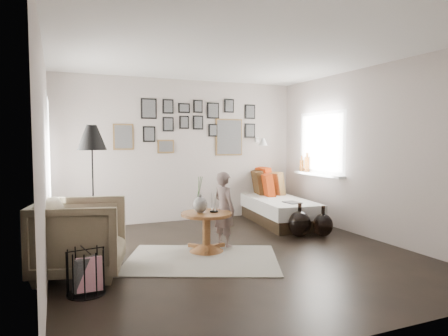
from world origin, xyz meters
name	(u,v)px	position (x,y,z in m)	size (l,w,h in m)	color
ground	(235,254)	(0.00, 0.00, 0.00)	(4.80, 4.80, 0.00)	black
wall_back	(181,151)	(0.00, 2.40, 1.30)	(4.50, 4.50, 0.00)	#AB9E95
wall_front	(371,166)	(0.00, -2.40, 1.30)	(4.50, 4.50, 0.00)	#AB9E95
wall_left	(45,158)	(-2.25, 0.00, 1.30)	(4.80, 4.80, 0.00)	#AB9E95
wall_right	(371,153)	(2.25, 0.00, 1.30)	(4.80, 4.80, 0.00)	#AB9E95
ceiling	(236,53)	(0.00, 0.00, 2.60)	(4.80, 4.80, 0.00)	white
door_left	(49,173)	(-2.23, 1.20, 1.05)	(0.00, 2.14, 2.14)	white
window_right	(314,171)	(2.18, 1.34, 0.93)	(0.15, 1.32, 1.30)	white
gallery_wall	(196,127)	(0.29, 2.38, 1.74)	(2.74, 0.03, 1.08)	brown
wall_sconce	(263,142)	(1.55, 2.13, 1.46)	(0.18, 0.36, 0.16)	white
rug	(202,259)	(-0.49, -0.07, 0.01)	(1.86, 1.31, 0.01)	silver
pedestal_table	(206,234)	(-0.31, 0.25, 0.25)	(0.68, 0.68, 0.53)	brown
vase	(200,202)	(-0.39, 0.27, 0.68)	(0.19, 0.19, 0.48)	black
candles	(214,203)	(-0.20, 0.25, 0.65)	(0.12, 0.12, 0.25)	black
daybed	(275,206)	(1.54, 1.61, 0.29)	(1.06, 2.06, 0.97)	black
magazine_on_daybed	(292,202)	(1.49, 0.97, 0.45)	(0.22, 0.30, 0.02)	black
armchair	(80,237)	(-1.91, -0.07, 0.42)	(0.91, 0.93, 0.85)	#6E634A
armchair_cushion	(83,231)	(-1.88, -0.02, 0.48)	(0.38, 0.38, 0.10)	white
floor_lamp	(92,142)	(-1.68, 1.02, 1.47)	(0.40, 0.40, 1.70)	black
magazine_basket	(86,272)	(-1.90, -0.68, 0.22)	(0.41, 0.41, 0.44)	black
demijohn_large	(300,224)	(1.31, 0.47, 0.20)	(0.35, 0.35, 0.53)	black
demijohn_small	(323,225)	(1.66, 0.35, 0.18)	(0.31, 0.31, 0.48)	black
child	(224,209)	(0.02, 0.41, 0.53)	(0.38, 0.25, 1.05)	#62514D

